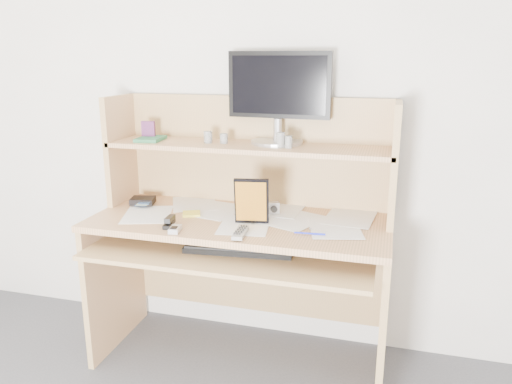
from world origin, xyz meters
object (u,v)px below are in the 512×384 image
(tv_remote, at_px, (241,232))
(game_case, at_px, (252,201))
(desk, at_px, (244,225))
(keyboard, at_px, (240,246))
(monitor, at_px, (279,95))

(tv_remote, distance_m, game_case, 0.17)
(desk, xyz_separation_m, tv_remote, (0.07, -0.29, 0.07))
(desk, distance_m, tv_remote, 0.30)
(keyboard, xyz_separation_m, tv_remote, (0.03, -0.08, 0.10))
(desk, distance_m, game_case, 0.24)
(tv_remote, bearing_deg, keyboard, 105.22)
(game_case, distance_m, monitor, 0.54)
(tv_remote, height_order, monitor, monitor)
(keyboard, relative_size, tv_remote, 3.07)
(keyboard, xyz_separation_m, monitor, (0.09, 0.36, 0.65))
(monitor, bearing_deg, tv_remote, -95.14)
(tv_remote, relative_size, game_case, 0.75)
(desk, bearing_deg, game_case, -61.77)
(keyboard, xyz_separation_m, game_case, (0.04, 0.06, 0.20))
(tv_remote, bearing_deg, desk, 98.21)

